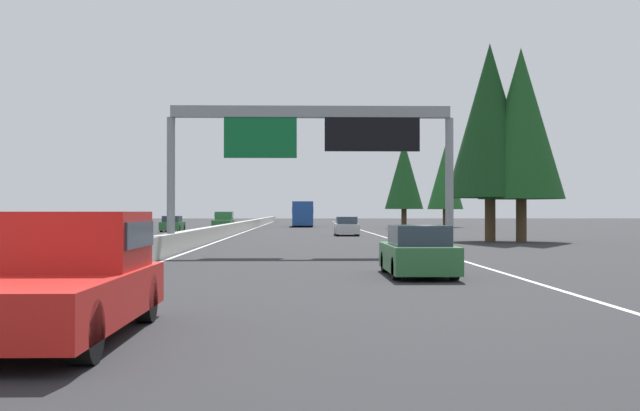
# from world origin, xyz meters

# --- Properties ---
(ground_plane) EXTENTS (320.00, 320.00, 0.00)m
(ground_plane) POSITION_xyz_m (60.00, 0.00, 0.00)
(ground_plane) COLOR #262628
(median_barrier) EXTENTS (180.00, 0.56, 0.90)m
(median_barrier) POSITION_xyz_m (80.00, 0.30, 0.45)
(median_barrier) COLOR #ADAAA3
(median_barrier) RESTS_ON ground
(shoulder_stripe_right) EXTENTS (160.00, 0.16, 0.01)m
(shoulder_stripe_right) POSITION_xyz_m (70.00, -11.52, 0.01)
(shoulder_stripe_right) COLOR silver
(shoulder_stripe_right) RESTS_ON ground
(shoulder_stripe_median) EXTENTS (160.00, 0.16, 0.01)m
(shoulder_stripe_median) POSITION_xyz_m (70.00, -0.25, 0.01)
(shoulder_stripe_median) COLOR silver
(shoulder_stripe_median) RESTS_ON ground
(sign_gantry_overhead) EXTENTS (0.50, 12.68, 6.52)m
(sign_gantry_overhead) POSITION_xyz_m (34.01, -6.03, 5.19)
(sign_gantry_overhead) COLOR gray
(sign_gantry_overhead) RESTS_ON ground
(pickup_near_right) EXTENTS (5.60, 2.00, 1.86)m
(pickup_near_right) POSITION_xyz_m (10.91, -1.96, 0.91)
(pickup_near_right) COLOR red
(pickup_near_right) RESTS_ON ground
(sedan_distant_a) EXTENTS (4.40, 1.80, 1.47)m
(sedan_distant_a) POSITION_xyz_m (21.81, -8.80, 0.68)
(sedan_distant_a) COLOR #2D6B38
(sedan_distant_a) RESTS_ON ground
(sedan_far_left) EXTENTS (4.40, 1.80, 1.47)m
(sedan_far_left) POSITION_xyz_m (60.88, -8.99, 0.68)
(sedan_far_left) COLOR silver
(sedan_far_left) RESTS_ON ground
(bus_mid_center) EXTENTS (11.50, 2.55, 3.10)m
(bus_mid_center) POSITION_xyz_m (99.04, -5.64, 1.72)
(bus_mid_center) COLOR #1E4793
(bus_mid_center) RESTS_ON ground
(oncoming_near) EXTENTS (4.40, 1.80, 1.47)m
(oncoming_near) POSITION_xyz_m (73.24, 6.56, 0.68)
(oncoming_near) COLOR #2D6B38
(oncoming_near) RESTS_ON ground
(oncoming_far) EXTENTS (5.60, 2.00, 1.86)m
(oncoming_far) POSITION_xyz_m (86.22, 3.06, 0.91)
(oncoming_far) COLOR #2D6B38
(oncoming_far) RESTS_ON ground
(conifer_right_near) EXTENTS (5.47, 5.47, 12.43)m
(conifer_right_near) POSITION_xyz_m (48.33, -17.26, 7.56)
(conifer_right_near) COLOR #4C3823
(conifer_right_near) RESTS_ON ground
(conifer_right_mid) EXTENTS (5.30, 5.30, 12.04)m
(conifer_right_mid) POSITION_xyz_m (47.73, -19.06, 7.32)
(conifer_right_mid) COLOR #4C3823
(conifer_right_mid) RESTS_ON ground
(conifer_right_far) EXTENTS (4.34, 4.34, 9.86)m
(conifer_right_far) POSITION_xyz_m (87.82, -17.00, 5.99)
(conifer_right_far) COLOR #4C3823
(conifer_right_far) RESTS_ON ground
(conifer_right_distant) EXTENTS (4.34, 4.34, 9.85)m
(conifer_right_distant) POSITION_xyz_m (94.37, -22.85, 5.98)
(conifer_right_distant) COLOR #4C3823
(conifer_right_distant) RESTS_ON ground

